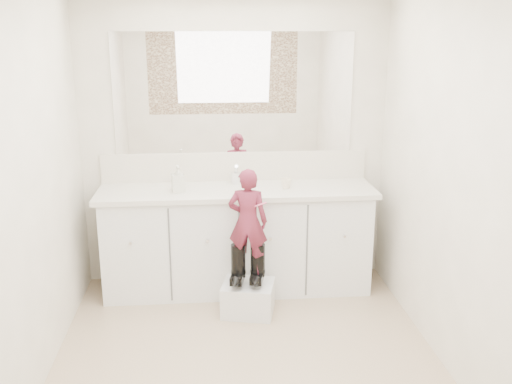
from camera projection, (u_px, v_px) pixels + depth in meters
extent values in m
plane|color=#997E64|center=(248.00, 367.00, 3.78)|extent=(3.00, 3.00, 0.00)
plane|color=beige|center=(235.00, 145.00, 4.89)|extent=(2.60, 0.00, 2.60)
plane|color=beige|center=(278.00, 309.00, 2.01)|extent=(2.60, 0.00, 2.60)
plane|color=beige|center=(27.00, 198.00, 3.34)|extent=(0.00, 3.00, 3.00)
plane|color=beige|center=(455.00, 188.00, 3.56)|extent=(0.00, 3.00, 3.00)
cube|color=silver|center=(237.00, 241.00, 4.84)|extent=(2.20, 0.55, 0.85)
cube|color=beige|center=(237.00, 191.00, 4.70)|extent=(2.28, 0.58, 0.04)
cube|color=beige|center=(235.00, 166.00, 4.92)|extent=(2.28, 0.03, 0.25)
cube|color=white|center=(234.00, 93.00, 4.75)|extent=(2.00, 0.02, 1.00)
cube|color=#472819|center=(279.00, 186.00, 1.90)|extent=(2.00, 0.01, 1.20)
cylinder|color=silver|center=(236.00, 178.00, 4.84)|extent=(0.08, 0.08, 0.10)
imported|color=beige|center=(286.00, 183.00, 4.70)|extent=(0.10, 0.10, 0.08)
imported|color=beige|center=(178.00, 179.00, 4.58)|extent=(0.11, 0.12, 0.22)
cube|color=silver|center=(248.00, 298.00, 4.47)|extent=(0.45, 0.40, 0.25)
imported|color=#A03149|center=(248.00, 221.00, 4.29)|extent=(0.34, 0.26, 0.82)
cylinder|color=#FE628E|center=(258.00, 205.00, 4.22)|extent=(0.14, 0.04, 0.06)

